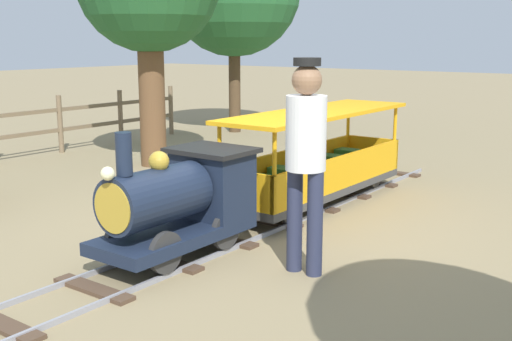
# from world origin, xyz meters

# --- Properties ---
(ground_plane) EXTENTS (60.00, 60.00, 0.00)m
(ground_plane) POSITION_xyz_m (0.00, 0.00, 0.00)
(ground_plane) COLOR #8C7A56
(track) EXTENTS (0.73, 6.40, 0.04)m
(track) POSITION_xyz_m (0.00, -0.34, 0.02)
(track) COLOR gray
(track) RESTS_ON ground_plane
(locomotive) EXTENTS (0.69, 1.45, 1.06)m
(locomotive) POSITION_xyz_m (0.00, 0.87, 0.48)
(locomotive) COLOR #192338
(locomotive) RESTS_ON ground_plane
(passenger_car) EXTENTS (0.79, 2.70, 0.97)m
(passenger_car) POSITION_xyz_m (0.00, -1.24, 0.42)
(passenger_car) COLOR #3F3F3F
(passenger_car) RESTS_ON ground_plane
(conductor_person) EXTENTS (0.30, 0.30, 1.62)m
(conductor_person) POSITION_xyz_m (-1.00, 0.59, 0.96)
(conductor_person) COLOR #282D47
(conductor_person) RESTS_ON ground_plane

